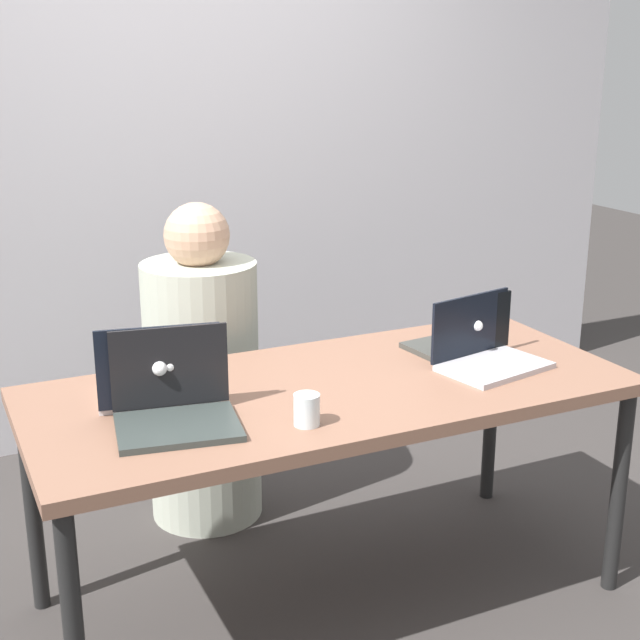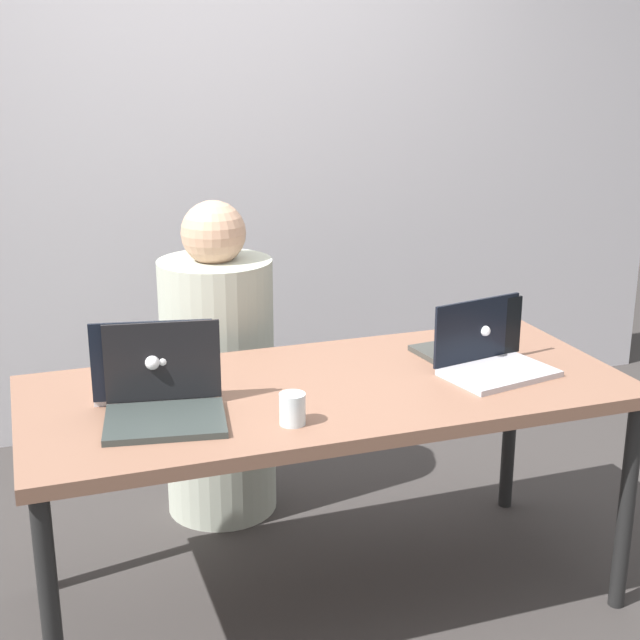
{
  "view_description": "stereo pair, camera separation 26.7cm",
  "coord_description": "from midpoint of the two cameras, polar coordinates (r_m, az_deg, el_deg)",
  "views": [
    {
      "loc": [
        -1.09,
        -2.24,
        1.69
      ],
      "look_at": [
        0.0,
        0.08,
        0.91
      ],
      "focal_mm": 50.0,
      "sensor_mm": 36.0,
      "label": 1
    },
    {
      "loc": [
        -0.84,
        -2.34,
        1.69
      ],
      "look_at": [
        0.0,
        0.08,
        0.91
      ],
      "focal_mm": 50.0,
      "sensor_mm": 36.0,
      "label": 2
    }
  ],
  "objects": [
    {
      "name": "desk",
      "position": [
        2.68,
        3.41,
        -5.41
      ],
      "size": [
        1.8,
        0.78,
        0.73
      ],
      "color": "brown",
      "rests_on": "ground"
    },
    {
      "name": "ground_plane",
      "position": [
        3.0,
        3.18,
        -17.3
      ],
      "size": [
        12.0,
        12.0,
        0.0
      ],
      "primitive_type": "plane",
      "color": "#363230"
    },
    {
      "name": "laptop_front_right",
      "position": [
        2.82,
        13.59,
        -2.41
      ],
      "size": [
        0.37,
        0.29,
        0.22
      ],
      "rotation": [
        0.0,
        0.0,
        0.2
      ],
      "color": "#B5B1B8",
      "rests_on": "desk"
    },
    {
      "name": "person_at_center",
      "position": [
        3.3,
        -4.22,
        -3.74
      ],
      "size": [
        0.43,
        0.43,
        1.18
      ],
      "rotation": [
        0.0,
        0.0,
        3.09
      ],
      "color": "#B3B8A6",
      "rests_on": "ground"
    },
    {
      "name": "back_wall",
      "position": [
        4.02,
        -5.2,
        9.28
      ],
      "size": [
        4.67,
        0.1,
        2.31
      ],
      "primitive_type": "cube",
      "color": "silver",
      "rests_on": "ground"
    },
    {
      "name": "laptop_back_left",
      "position": [
        2.59,
        -7.64,
        -3.68
      ],
      "size": [
        0.38,
        0.32,
        0.24
      ],
      "rotation": [
        0.0,
        0.0,
        2.95
      ],
      "color": "silver",
      "rests_on": "desk"
    },
    {
      "name": "laptop_front_left",
      "position": [
        2.43,
        -6.84,
        -5.12
      ],
      "size": [
        0.36,
        0.31,
        0.24
      ],
      "rotation": [
        0.0,
        0.0,
        -0.16
      ],
      "color": "#333A38",
      "rests_on": "desk"
    },
    {
      "name": "laptop_back_right",
      "position": [
        2.95,
        12.1,
        -1.51
      ],
      "size": [
        0.31,
        0.25,
        0.2
      ],
      "rotation": [
        0.0,
        0.0,
        3.26
      ],
      "color": "#3A3C37",
      "rests_on": "desk"
    },
    {
      "name": "water_glass_left",
      "position": [
        2.37,
        1.45,
        -5.9
      ],
      "size": [
        0.07,
        0.07,
        0.09
      ],
      "color": "silver",
      "rests_on": "desk"
    }
  ]
}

